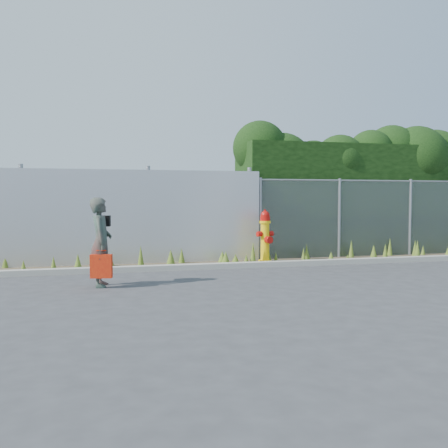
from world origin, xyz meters
TOP-DOWN VIEW (x-y plane):
  - ground at (0.00, 0.00)m, footprint 80.00×80.00m
  - curb at (0.00, 1.80)m, footprint 16.00×0.22m
  - weed_strip at (0.17, 2.44)m, footprint 16.00×1.34m
  - corrugated_fence at (-3.25, 3.01)m, footprint 8.50×0.21m
  - chainlink_fence at (4.25, 3.00)m, footprint 6.50×0.07m
  - hedge at (4.54, 4.03)m, footprint 7.51×2.09m
  - fire_hydrant at (0.99, 2.49)m, footprint 0.43×0.38m
  - woman at (-2.83, 0.20)m, footprint 0.43×0.60m
  - red_tote_bag at (-2.83, -0.01)m, footprint 0.36×0.13m
  - black_shoulder_bag at (-2.79, 0.41)m, footprint 0.26×0.11m

SIDE VIEW (x-z plane):
  - ground at x=0.00m, z-range 0.00..0.00m
  - curb at x=0.00m, z-range 0.00..0.12m
  - weed_strip at x=0.17m, z-range -0.15..0.40m
  - red_tote_bag at x=-2.83m, z-range 0.15..0.62m
  - fire_hydrant at x=0.99m, z-range -0.02..1.25m
  - woman at x=-2.83m, z-range 0.00..1.56m
  - chainlink_fence at x=4.25m, z-range 0.01..2.06m
  - corrugated_fence at x=-3.25m, z-range -0.05..2.25m
  - black_shoulder_bag at x=-2.79m, z-range 1.04..1.23m
  - hedge at x=4.54m, z-range 0.23..3.87m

